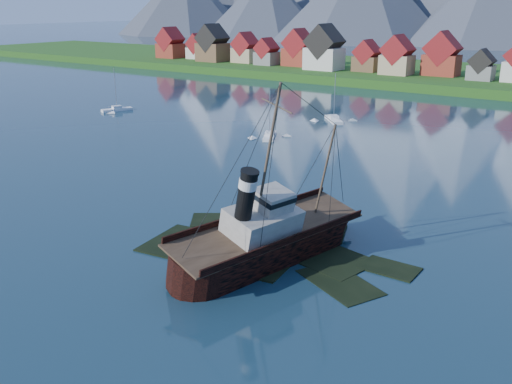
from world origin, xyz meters
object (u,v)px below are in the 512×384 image
Objects in this scene: sailboat_a at (270,136)px; sailboat_b at (117,110)px; tugboat_wreck at (271,233)px; sailboat_c at (334,120)px.

sailboat_b is (-50.92, 2.82, 0.05)m from sailboat_a.
sailboat_c is at bearing 125.08° from tugboat_wreck.
sailboat_a is at bearing -138.79° from sailboat_c.
tugboat_wreck is 2.35× the size of sailboat_b.
sailboat_c is (53.80, 20.95, -0.01)m from sailboat_b.
tugboat_wreck is 2.66× the size of sailboat_a.
tugboat_wreck is at bearing -84.30° from sailboat_a.
sailboat_c is at bearing 43.47° from sailboat_b.
tugboat_wreck reaches higher than sailboat_b.
tugboat_wreck reaches higher than sailboat_c.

